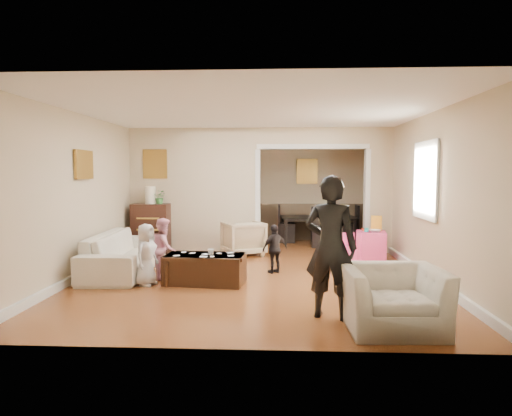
# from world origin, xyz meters

# --- Properties ---
(floor) EXTENTS (7.00, 7.00, 0.00)m
(floor) POSITION_xyz_m (0.00, 0.00, 0.00)
(floor) COLOR #A65A2B
(floor) RESTS_ON ground
(partition_left) EXTENTS (2.75, 0.18, 2.60)m
(partition_left) POSITION_xyz_m (-1.38, 1.80, 1.30)
(partition_left) COLOR #CAB094
(partition_left) RESTS_ON ground
(partition_right) EXTENTS (0.55, 0.18, 2.60)m
(partition_right) POSITION_xyz_m (2.48, 1.80, 1.30)
(partition_right) COLOR #CAB094
(partition_right) RESTS_ON ground
(partition_header) EXTENTS (2.22, 0.18, 0.35)m
(partition_header) POSITION_xyz_m (1.10, 1.80, 2.42)
(partition_header) COLOR #CAB094
(partition_header) RESTS_ON partition_right
(window_pane) EXTENTS (0.03, 0.95, 1.10)m
(window_pane) POSITION_xyz_m (2.73, -0.40, 1.55)
(window_pane) COLOR white
(window_pane) RESTS_ON ground
(framed_art_partition) EXTENTS (0.45, 0.03, 0.55)m
(framed_art_partition) POSITION_xyz_m (-2.20, 1.70, 1.85)
(framed_art_partition) COLOR brown
(framed_art_partition) RESTS_ON partition_left
(framed_art_sofa_wall) EXTENTS (0.03, 0.55, 0.40)m
(framed_art_sofa_wall) POSITION_xyz_m (-2.71, -0.60, 1.80)
(framed_art_sofa_wall) COLOR brown
(framed_art_alcove) EXTENTS (0.45, 0.03, 0.55)m
(framed_art_alcove) POSITION_xyz_m (1.10, 3.44, 1.70)
(framed_art_alcove) COLOR brown
(sofa) EXTENTS (0.98, 2.30, 0.66)m
(sofa) POSITION_xyz_m (-2.18, -0.30, 0.33)
(sofa) COLOR #EDE4CD
(sofa) RESTS_ON ground
(armchair_back) EXTENTS (0.99, 1.01, 0.69)m
(armchair_back) POSITION_xyz_m (-0.31, 1.30, 0.35)
(armchair_back) COLOR tan
(armchair_back) RESTS_ON ground
(armchair_front) EXTENTS (1.06, 0.94, 0.67)m
(armchair_front) POSITION_xyz_m (1.61, -2.87, 0.33)
(armchair_front) COLOR #EDE4CD
(armchair_front) RESTS_ON ground
(dresser) EXTENTS (0.75, 0.42, 1.03)m
(dresser) POSITION_xyz_m (-2.25, 1.47, 0.51)
(dresser) COLOR #351710
(dresser) RESTS_ON ground
(table_lamp) EXTENTS (0.22, 0.22, 0.36)m
(table_lamp) POSITION_xyz_m (-2.25, 1.47, 1.21)
(table_lamp) COLOR #FFF1CF
(table_lamp) RESTS_ON dresser
(potted_plant) EXTENTS (0.25, 0.22, 0.28)m
(potted_plant) POSITION_xyz_m (-2.05, 1.47, 1.17)
(potted_plant) COLOR #3F8039
(potted_plant) RESTS_ON dresser
(coffee_table) EXTENTS (1.23, 0.71, 0.44)m
(coffee_table) POSITION_xyz_m (-0.71, -1.01, 0.22)
(coffee_table) COLOR #341C10
(coffee_table) RESTS_ON ground
(coffee_cup) EXTENTS (0.11, 0.11, 0.09)m
(coffee_cup) POSITION_xyz_m (-0.61, -1.06, 0.49)
(coffee_cup) COLOR white
(coffee_cup) RESTS_ON coffee_table
(play_table) EXTENTS (0.63, 0.63, 0.53)m
(play_table) POSITION_xyz_m (2.20, 1.09, 0.26)
(play_table) COLOR #DE3A75
(play_table) RESTS_ON ground
(cereal_box) EXTENTS (0.21, 0.10, 0.30)m
(cereal_box) POSITION_xyz_m (2.32, 1.19, 0.68)
(cereal_box) COLOR yellow
(cereal_box) RESTS_ON play_table
(cyan_cup) EXTENTS (0.08, 0.08, 0.08)m
(cyan_cup) POSITION_xyz_m (2.10, 1.04, 0.57)
(cyan_cup) COLOR #23B3AA
(cyan_cup) RESTS_ON play_table
(toy_block) EXTENTS (0.09, 0.07, 0.05)m
(toy_block) POSITION_xyz_m (2.08, 1.21, 0.55)
(toy_block) COLOR red
(toy_block) RESTS_ON play_table
(play_bowl) EXTENTS (0.26, 0.26, 0.05)m
(play_bowl) POSITION_xyz_m (2.25, 0.97, 0.55)
(play_bowl) COLOR silver
(play_bowl) RESTS_ON play_table
(dining_table) EXTENTS (1.84, 1.11, 0.62)m
(dining_table) POSITION_xyz_m (1.34, 3.07, 0.31)
(dining_table) COLOR black
(dining_table) RESTS_ON ground
(adult_person) EXTENTS (0.70, 0.57, 1.65)m
(adult_person) POSITION_xyz_m (0.99, -2.52, 0.82)
(adult_person) COLOR black
(adult_person) RESTS_ON ground
(child_kneel_a) EXTENTS (0.41, 0.51, 0.92)m
(child_kneel_a) POSITION_xyz_m (-1.56, -1.16, 0.46)
(child_kneel_a) COLOR silver
(child_kneel_a) RESTS_ON ground
(child_kneel_b) EXTENTS (0.46, 0.54, 0.96)m
(child_kneel_b) POSITION_xyz_m (-1.41, -0.71, 0.48)
(child_kneel_b) COLOR pink
(child_kneel_b) RESTS_ON ground
(child_toddler) EXTENTS (0.51, 0.43, 0.81)m
(child_toddler) POSITION_xyz_m (0.34, -0.26, 0.41)
(child_toddler) COLOR black
(child_toddler) RESTS_ON ground
(craft_papers) EXTENTS (0.92, 0.45, 0.00)m
(craft_papers) POSITION_xyz_m (-0.70, -1.02, 0.44)
(craft_papers) COLOR white
(craft_papers) RESTS_ON coffee_table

